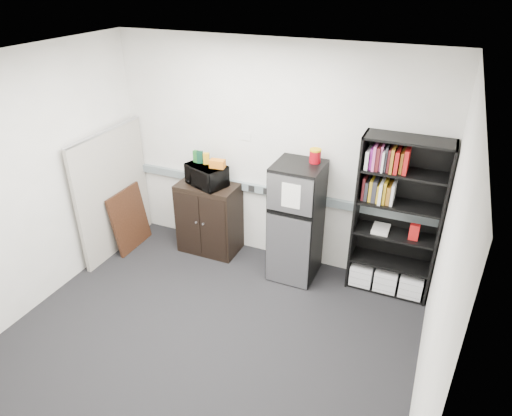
# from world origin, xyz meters

# --- Properties ---
(floor) EXTENTS (4.00, 4.00, 0.00)m
(floor) POSITION_xyz_m (0.00, 0.00, 0.00)
(floor) COLOR black
(floor) RESTS_ON ground
(wall_back) EXTENTS (4.00, 0.02, 2.70)m
(wall_back) POSITION_xyz_m (0.00, 1.75, 1.35)
(wall_back) COLOR silver
(wall_back) RESTS_ON floor
(wall_right) EXTENTS (0.02, 3.50, 2.70)m
(wall_right) POSITION_xyz_m (2.00, 0.00, 1.35)
(wall_right) COLOR silver
(wall_right) RESTS_ON floor
(wall_left) EXTENTS (0.02, 3.50, 2.70)m
(wall_left) POSITION_xyz_m (-2.00, 0.00, 1.35)
(wall_left) COLOR silver
(wall_left) RESTS_ON floor
(ceiling) EXTENTS (4.00, 3.50, 0.02)m
(ceiling) POSITION_xyz_m (0.00, 0.00, 2.70)
(ceiling) COLOR white
(ceiling) RESTS_ON wall_back
(electrical_raceway) EXTENTS (3.92, 0.05, 0.10)m
(electrical_raceway) POSITION_xyz_m (0.00, 1.72, 0.90)
(electrical_raceway) COLOR gray
(electrical_raceway) RESTS_ON wall_back
(wall_note) EXTENTS (0.14, 0.00, 0.10)m
(wall_note) POSITION_xyz_m (-0.35, 1.74, 1.55)
(wall_note) COLOR white
(wall_note) RESTS_ON wall_back
(bookshelf) EXTENTS (0.90, 0.34, 1.85)m
(bookshelf) POSITION_xyz_m (1.53, 1.57, 0.91)
(bookshelf) COLOR black
(bookshelf) RESTS_ON floor
(cubicle_partition) EXTENTS (0.06, 1.30, 1.62)m
(cubicle_partition) POSITION_xyz_m (-1.90, 1.08, 0.81)
(cubicle_partition) COLOR #9E978C
(cubicle_partition) RESTS_ON floor
(cabinet) EXTENTS (0.76, 0.50, 0.95)m
(cabinet) POSITION_xyz_m (-0.76, 1.50, 0.47)
(cabinet) COLOR black
(cabinet) RESTS_ON floor
(microwave) EXTENTS (0.56, 0.47, 0.27)m
(microwave) POSITION_xyz_m (-0.76, 1.48, 1.08)
(microwave) COLOR black
(microwave) RESTS_ON cabinet
(snack_box_a) EXTENTS (0.08, 0.06, 0.15)m
(snack_box_a) POSITION_xyz_m (-0.91, 1.52, 1.29)
(snack_box_a) COLOR #1B5F23
(snack_box_a) RESTS_ON microwave
(snack_box_b) EXTENTS (0.08, 0.07, 0.15)m
(snack_box_b) POSITION_xyz_m (-0.86, 1.52, 1.29)
(snack_box_b) COLOR #0B3320
(snack_box_b) RESTS_ON microwave
(snack_box_c) EXTENTS (0.08, 0.07, 0.14)m
(snack_box_c) POSITION_xyz_m (-0.77, 1.52, 1.28)
(snack_box_c) COLOR orange
(snack_box_c) RESTS_ON microwave
(snack_bag) EXTENTS (0.19, 0.12, 0.10)m
(snack_bag) POSITION_xyz_m (-0.59, 1.47, 1.26)
(snack_bag) COLOR orange
(snack_bag) RESTS_ON microwave
(refrigerator) EXTENTS (0.54, 0.57, 1.44)m
(refrigerator) POSITION_xyz_m (0.44, 1.42, 0.72)
(refrigerator) COLOR black
(refrigerator) RESTS_ON floor
(coffee_can) EXTENTS (0.13, 0.13, 0.18)m
(coffee_can) POSITION_xyz_m (0.58, 1.55, 1.53)
(coffee_can) COLOR #990711
(coffee_can) RESTS_ON refrigerator
(framed_poster) EXTENTS (0.16, 0.63, 0.81)m
(framed_poster) POSITION_xyz_m (-1.77, 1.15, 0.41)
(framed_poster) COLOR black
(framed_poster) RESTS_ON floor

